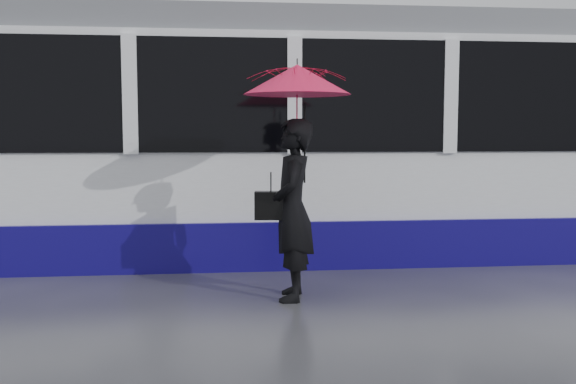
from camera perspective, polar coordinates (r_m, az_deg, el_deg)
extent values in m
plane|color=#2D2E33|center=(6.91, -7.86, -9.34)|extent=(90.00, 90.00, 0.00)
cube|color=#3F3D38|center=(8.65, -7.51, -6.30)|extent=(34.00, 0.07, 0.02)
cube|color=#3F3D38|center=(10.06, -7.31, -4.66)|extent=(34.00, 0.07, 0.02)
cube|color=white|center=(9.21, -9.66, 3.87)|extent=(24.00, 2.40, 2.95)
cube|color=#110862|center=(9.32, -9.54, -3.62)|extent=(24.00, 2.56, 0.62)
cube|color=black|center=(9.22, -9.72, 8.07)|extent=(23.00, 2.48, 1.40)
cube|color=slate|center=(9.32, -9.82, 14.07)|extent=(23.60, 2.20, 0.35)
imported|color=black|center=(6.66, 0.38, -1.59)|extent=(0.53, 0.74, 1.89)
imported|color=#FA1564|center=(6.62, 0.81, 7.42)|extent=(1.14, 1.16, 0.94)
cone|color=#FA1564|center=(6.64, 0.82, 9.97)|extent=(1.23, 1.23, 0.31)
cylinder|color=black|center=(6.66, 0.82, 11.48)|extent=(0.01, 0.01, 0.07)
cylinder|color=black|center=(6.65, 1.49, 4.37)|extent=(0.02, 0.02, 0.83)
cube|color=black|center=(6.65, -1.53, -1.21)|extent=(0.35, 0.18, 0.29)
cylinder|color=black|center=(6.63, -1.53, 0.82)|extent=(0.01, 0.01, 0.18)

